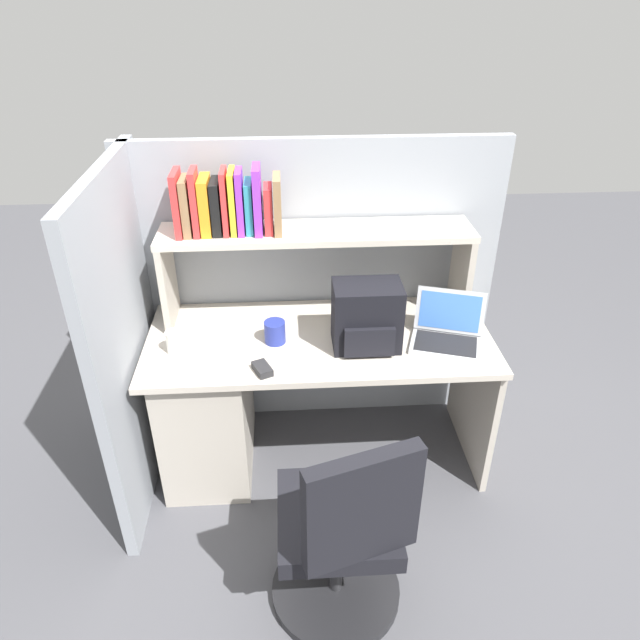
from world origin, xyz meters
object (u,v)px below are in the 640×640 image
Objects in this scene: laptop at (447,332)px; paper_cup at (175,342)px; backpack at (367,317)px; office_chair at (343,539)px; computer_mouse at (262,369)px; snack_canister at (275,332)px.

laptop is 3.61× the size of paper_cup.
backpack reaches higher than office_chair.
backpack reaches higher than computer_mouse.
office_chair reaches higher than paper_cup.
office_chair reaches higher than computer_mouse.
snack_canister is at bearing 7.00° from paper_cup.
backpack is at bearing -0.07° from paper_cup.
computer_mouse is (-0.84, -0.18, -0.03)m from laptop.
laptop is at bearing 1.16° from backpack.
laptop reaches higher than snack_canister.
backpack is at bearing -7.68° from snack_canister.
paper_cup is at bearing 179.93° from backpack.
backpack is 0.42m from snack_canister.
computer_mouse is 0.76m from office_chair.
backpack reaches higher than laptop.
snack_canister reaches higher than computer_mouse.
computer_mouse is 0.11× the size of office_chair.
office_chair is (-0.55, -0.79, -0.39)m from laptop.
paper_cup is (-1.22, -0.01, 0.00)m from laptop.
paper_cup is 1.00× the size of snack_canister.
backpack is 0.86m from paper_cup.
laptop is 0.40× the size of office_chair.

